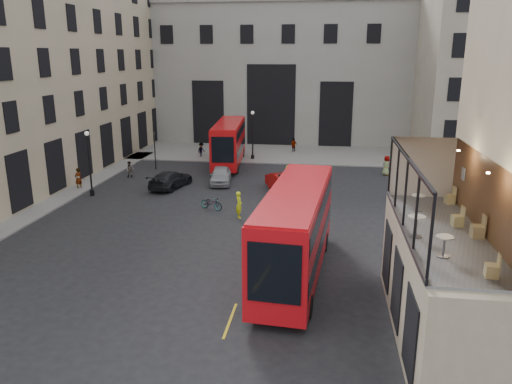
# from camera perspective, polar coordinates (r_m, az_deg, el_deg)

# --- Properties ---
(ground) EXTENTS (140.00, 140.00, 0.00)m
(ground) POSITION_cam_1_polar(r_m,az_deg,el_deg) (22.37, 2.24, -14.83)
(ground) COLOR black
(ground) RESTS_ON ground
(host_frontage) EXTENTS (3.00, 11.00, 4.50)m
(host_frontage) POSITION_cam_1_polar(r_m,az_deg,el_deg) (21.74, 19.88, -10.07)
(host_frontage) COLOR tan
(host_frontage) RESTS_ON ground
(cafe_floor) EXTENTS (3.00, 10.00, 0.10)m
(cafe_floor) POSITION_cam_1_polar(r_m,az_deg,el_deg) (20.89, 20.46, -4.35)
(cafe_floor) COLOR slate
(cafe_floor) RESTS_ON host_frontage
(gateway) EXTENTS (35.00, 10.60, 18.00)m
(gateway) POSITION_cam_1_polar(r_m,az_deg,el_deg) (67.56, 2.24, 13.96)
(gateway) COLOR gray
(gateway) RESTS_ON ground
(building_right) EXTENTS (16.60, 18.60, 20.00)m
(building_right) POSITION_cam_1_polar(r_m,az_deg,el_deg) (61.90, 25.78, 13.25)
(building_right) COLOR #A99F88
(building_right) RESTS_ON ground
(pavement_far) EXTENTS (40.00, 12.00, 0.12)m
(pavement_far) POSITION_cam_1_polar(r_m,az_deg,el_deg) (58.82, 0.18, 4.57)
(pavement_far) COLOR slate
(pavement_far) RESTS_ON ground
(traffic_light_near) EXTENTS (0.16, 0.20, 3.80)m
(traffic_light_near) POSITION_cam_1_polar(r_m,az_deg,el_deg) (32.57, 2.68, -0.27)
(traffic_light_near) COLOR black
(traffic_light_near) RESTS_ON ground
(traffic_light_far) EXTENTS (0.16, 0.20, 3.80)m
(traffic_light_far) POSITION_cam_1_polar(r_m,az_deg,el_deg) (50.90, -11.51, 5.23)
(traffic_light_far) COLOR black
(traffic_light_far) RESTS_ON ground
(street_lamp_a) EXTENTS (0.36, 0.36, 5.33)m
(street_lamp_a) POSITION_cam_1_polar(r_m,az_deg,el_deg) (42.65, -18.46, 2.71)
(street_lamp_a) COLOR black
(street_lamp_a) RESTS_ON ground
(street_lamp_b) EXTENTS (0.36, 0.36, 5.33)m
(street_lamp_b) POSITION_cam_1_polar(r_m,az_deg,el_deg) (54.51, -0.39, 6.18)
(street_lamp_b) COLOR black
(street_lamp_b) RESTS_ON ground
(bus_near) EXTENTS (3.65, 12.02, 4.73)m
(bus_near) POSITION_cam_1_polar(r_m,az_deg,el_deg) (25.74, 4.55, -4.13)
(bus_near) COLOR red
(bus_near) RESTS_ON ground
(bus_far) EXTENTS (3.52, 11.36, 4.46)m
(bus_far) POSITION_cam_1_polar(r_m,az_deg,el_deg) (52.10, -3.11, 5.84)
(bus_far) COLOR red
(bus_far) RESTS_ON ground
(car_a) EXTENTS (2.37, 4.60, 1.50)m
(car_a) POSITION_cam_1_polar(r_m,az_deg,el_deg) (44.79, -4.06, 1.91)
(car_a) COLOR #989BA0
(car_a) RESTS_ON ground
(car_b) EXTENTS (3.67, 4.62, 1.47)m
(car_b) POSITION_cam_1_polar(r_m,az_deg,el_deg) (42.12, 3.22, 1.03)
(car_b) COLOR #A90D0A
(car_b) RESTS_ON ground
(car_c) EXTENTS (3.14, 5.42, 1.48)m
(car_c) POSITION_cam_1_polar(r_m,az_deg,el_deg) (43.94, -9.73, 1.44)
(car_c) COLOR black
(car_c) RESTS_ON ground
(bicycle) EXTENTS (2.01, 1.39, 1.00)m
(bicycle) POSITION_cam_1_polar(r_m,az_deg,el_deg) (37.45, -5.11, -1.26)
(bicycle) COLOR gray
(bicycle) RESTS_ON ground
(cyclist) EXTENTS (0.70, 0.83, 1.93)m
(cyclist) POSITION_cam_1_polar(r_m,az_deg,el_deg) (35.31, -1.96, -1.47)
(cyclist) COLOR #EAF519
(cyclist) RESTS_ON ground
(pedestrian_a) EXTENTS (0.76, 0.60, 1.55)m
(pedestrian_a) POSITION_cam_1_polar(r_m,az_deg,el_deg) (48.24, -14.21, 2.49)
(pedestrian_a) COLOR gray
(pedestrian_a) RESTS_ON ground
(pedestrian_b) EXTENTS (1.01, 1.24, 1.67)m
(pedestrian_b) POSITION_cam_1_polar(r_m,az_deg,el_deg) (56.30, -6.27, 4.78)
(pedestrian_b) COLOR gray
(pedestrian_b) RESTS_ON ground
(pedestrian_c) EXTENTS (1.04, 1.01, 1.74)m
(pedestrian_c) POSITION_cam_1_polar(r_m,az_deg,el_deg) (58.77, 4.33, 5.32)
(pedestrian_c) COLOR gray
(pedestrian_c) RESTS_ON ground
(pedestrian_d) EXTENTS (1.08, 1.06, 1.88)m
(pedestrian_d) POSITION_cam_1_polar(r_m,az_deg,el_deg) (49.32, 14.68, 2.94)
(pedestrian_d) COLOR gray
(pedestrian_d) RESTS_ON ground
(pedestrian_e) EXTENTS (0.69, 0.81, 1.87)m
(pedestrian_e) POSITION_cam_1_polar(r_m,az_deg,el_deg) (45.32, -19.65, 1.43)
(pedestrian_e) COLOR gray
(pedestrian_e) RESTS_ON ground
(cafe_table_near) EXTENTS (0.59, 0.59, 0.74)m
(cafe_table_near) POSITION_cam_1_polar(r_m,az_deg,el_deg) (18.20, 20.71, -5.50)
(cafe_table_near) COLOR beige
(cafe_table_near) RESTS_ON cafe_floor
(cafe_table_mid) EXTENTS (0.65, 0.65, 0.82)m
(cafe_table_mid) POSITION_cam_1_polar(r_m,az_deg,el_deg) (19.78, 17.86, -3.40)
(cafe_table_mid) COLOR silver
(cafe_table_mid) RESTS_ON cafe_floor
(cafe_table_far) EXTENTS (0.57, 0.57, 0.71)m
(cafe_table_far) POSITION_cam_1_polar(r_m,az_deg,el_deg) (23.10, 18.04, -0.90)
(cafe_table_far) COLOR beige
(cafe_table_far) RESTS_ON cafe_floor
(cafe_chair_a) EXTENTS (0.42, 0.42, 0.78)m
(cafe_chair_a) POSITION_cam_1_polar(r_m,az_deg,el_deg) (17.27, 25.39, -8.06)
(cafe_chair_a) COLOR #DEC480
(cafe_chair_a) RESTS_ON cafe_floor
(cafe_chair_b) EXTENTS (0.45, 0.45, 0.90)m
(cafe_chair_b) POSITION_cam_1_polar(r_m,az_deg,el_deg) (20.59, 24.02, -4.06)
(cafe_chair_b) COLOR tan
(cafe_chair_b) RESTS_ON cafe_floor
(cafe_chair_c) EXTENTS (0.45, 0.45, 0.83)m
(cafe_chair_c) POSITION_cam_1_polar(r_m,az_deg,el_deg) (21.64, 22.06, -2.99)
(cafe_chair_c) COLOR tan
(cafe_chair_c) RESTS_ON cafe_floor
(cafe_chair_d) EXTENTS (0.46, 0.46, 0.81)m
(cafe_chair_d) POSITION_cam_1_polar(r_m,az_deg,el_deg) (24.71, 21.31, -0.69)
(cafe_chair_d) COLOR tan
(cafe_chair_d) RESTS_ON cafe_floor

